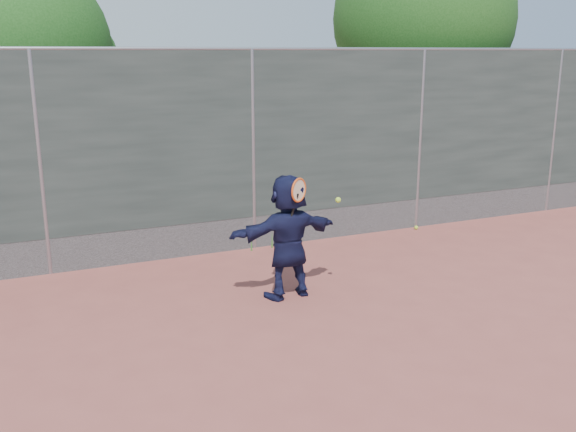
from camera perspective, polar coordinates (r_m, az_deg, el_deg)
name	(u,v)px	position (r m, az deg, el deg)	size (l,w,h in m)	color
ground	(371,336)	(7.07, 7.35, -10.50)	(80.00, 80.00, 0.00)	#9E4C42
player	(288,236)	(7.83, 0.00, -1.83)	(1.43, 0.46, 1.55)	#16193C
ball_ground	(416,227)	(11.21, 11.32, -1.01)	(0.07, 0.07, 0.07)	#B6E332
fence	(253,146)	(9.67, -3.13, 6.19)	(20.00, 0.06, 3.03)	#38423D
swing_action	(303,193)	(7.54, 1.30, 2.09)	(0.65, 0.19, 0.51)	#E75215
tree_right	(429,24)	(13.81, 12.41, 16.30)	(3.78, 3.60, 5.39)	#382314
tree_left	(31,53)	(12.01, -21.91, 13.31)	(3.15, 3.00, 4.53)	#382314
weed_clump	(275,239)	(9.98, -1.20, -2.05)	(0.68, 0.07, 0.30)	#387226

